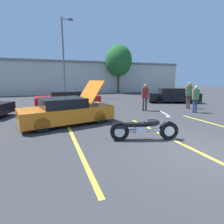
% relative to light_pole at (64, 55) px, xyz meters
% --- Properties ---
extents(ground_plane, '(80.00, 80.00, 0.00)m').
position_rel_light_pole_xyz_m(ground_plane, '(2.04, -16.15, -4.49)').
color(ground_plane, '#38383A').
extents(parking_stripe_middle, '(0.12, 5.10, 0.01)m').
position_rel_light_pole_xyz_m(parking_stripe_middle, '(-1.17, -14.59, -4.48)').
color(parking_stripe_middle, yellow).
rests_on(parking_stripe_middle, ground).
extents(parking_stripe_back, '(0.12, 5.10, 0.01)m').
position_rel_light_pole_xyz_m(parking_stripe_back, '(2.05, -14.59, -4.48)').
color(parking_stripe_back, yellow).
rests_on(parking_stripe_back, ground).
extents(far_building, '(32.00, 4.20, 4.40)m').
position_rel_light_pole_xyz_m(far_building, '(2.04, 6.06, -2.15)').
color(far_building, beige).
rests_on(far_building, ground).
extents(light_pole, '(1.21, 0.28, 8.20)m').
position_rel_light_pole_xyz_m(light_pole, '(0.00, 0.00, 0.00)').
color(light_pole, slate).
rests_on(light_pole, ground).
extents(tree_background, '(3.67, 3.67, 6.63)m').
position_rel_light_pole_xyz_m(tree_background, '(7.59, 3.33, 0.01)').
color(tree_background, brown).
rests_on(tree_background, ground).
extents(motorcycle, '(2.29, 0.96, 0.95)m').
position_rel_light_pole_xyz_m(motorcycle, '(1.09, -14.72, -4.09)').
color(motorcycle, black).
rests_on(motorcycle, ground).
extents(show_car_hood_open, '(4.38, 2.58, 2.00)m').
position_rel_light_pole_xyz_m(show_car_hood_open, '(-1.13, -11.54, -3.88)').
color(show_car_hood_open, orange).
rests_on(show_car_hood_open, ground).
extents(parked_car_mid_row, '(4.67, 2.02, 1.17)m').
position_rel_light_pole_xyz_m(parked_car_mid_row, '(-0.53, -6.32, -3.91)').
color(parked_car_mid_row, red).
rests_on(parked_car_mid_row, ground).
extents(parked_car_right_row, '(4.65, 3.42, 1.27)m').
position_rel_light_pole_xyz_m(parked_car_right_row, '(8.40, -7.19, -3.87)').
color(parked_car_right_row, black).
rests_on(parked_car_right_row, ground).
extents(spectator_near_motorcycle, '(0.52, 0.22, 1.66)m').
position_rel_light_pole_xyz_m(spectator_near_motorcycle, '(6.58, -11.53, -3.50)').
color(spectator_near_motorcycle, '#38476B').
rests_on(spectator_near_motorcycle, ground).
extents(spectator_by_show_car, '(0.52, 0.24, 1.83)m').
position_rel_light_pole_xyz_m(spectator_by_show_car, '(7.32, -10.20, -3.38)').
color(spectator_by_show_car, brown).
rests_on(spectator_by_show_car, ground).
extents(spectator_midground, '(0.52, 0.23, 1.75)m').
position_rel_light_pole_xyz_m(spectator_midground, '(4.00, -9.88, -3.44)').
color(spectator_midground, '#333338').
rests_on(spectator_midground, ground).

